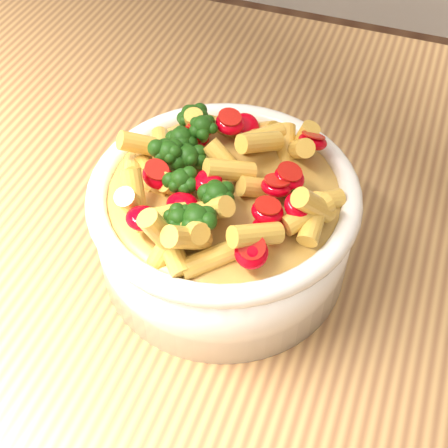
% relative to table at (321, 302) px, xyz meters
% --- Properties ---
extents(table, '(1.20, 0.80, 0.90)m').
position_rel_table_xyz_m(table, '(0.00, 0.00, 0.00)').
color(table, tan).
rests_on(table, ground).
extents(serving_bowl, '(0.24, 0.24, 0.10)m').
position_rel_table_xyz_m(serving_bowl, '(-0.09, -0.06, 0.15)').
color(serving_bowl, white).
rests_on(serving_bowl, table).
extents(pasta_salad, '(0.19, 0.19, 0.04)m').
position_rel_table_xyz_m(pasta_salad, '(-0.09, -0.06, 0.22)').
color(pasta_salad, '#F2C84C').
rests_on(pasta_salad, serving_bowl).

